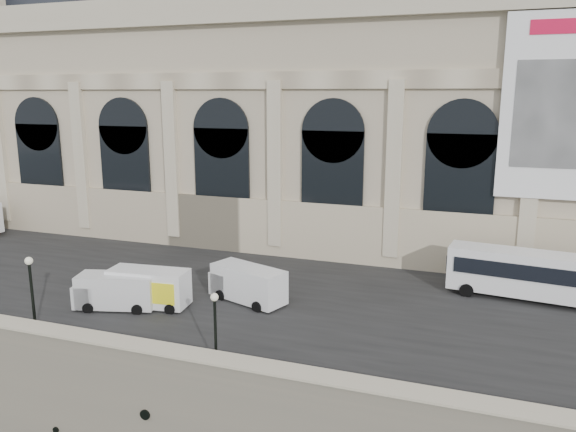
% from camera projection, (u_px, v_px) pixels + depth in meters
% --- Properties ---
extents(quay, '(160.00, 70.00, 6.00)m').
position_uv_depth(quay, '(309.00, 249.00, 62.23)').
color(quay, '#796F5D').
rests_on(quay, ground).
extents(street, '(160.00, 24.00, 0.06)m').
position_uv_depth(street, '(226.00, 282.00, 42.25)').
color(street, '#2D2D2D').
rests_on(street, quay).
extents(parapet, '(160.00, 1.40, 1.21)m').
position_uv_depth(parapet, '(117.00, 350.00, 29.78)').
color(parapet, '#796F5D').
rests_on(parapet, quay).
extents(museum, '(69.00, 18.70, 29.10)m').
position_uv_depth(museum, '(242.00, 96.00, 56.78)').
color(museum, '#C1B094').
rests_on(museum, quay).
extents(bus_right, '(11.82, 3.79, 3.42)m').
position_uv_depth(bus_right, '(537.00, 275.00, 38.06)').
color(bus_right, white).
rests_on(bus_right, quay).
extents(van_b, '(5.61, 3.28, 2.35)m').
position_uv_depth(van_b, '(112.00, 291.00, 36.95)').
color(van_b, silver).
rests_on(van_b, quay).
extents(van_c, '(5.92, 3.82, 2.47)m').
position_uv_depth(van_c, '(245.00, 283.00, 38.32)').
color(van_c, white).
rests_on(van_c, quay).
extents(box_truck, '(6.52, 2.80, 2.56)m').
position_uv_depth(box_truck, '(144.00, 288.00, 37.39)').
color(box_truck, white).
rests_on(box_truck, quay).
extents(lamp_left, '(0.47, 0.47, 4.60)m').
position_uv_depth(lamp_left, '(32.00, 294.00, 33.29)').
color(lamp_left, black).
rests_on(lamp_left, quay).
extents(lamp_right, '(0.41, 0.41, 4.07)m').
position_uv_depth(lamp_right, '(215.00, 331.00, 28.82)').
color(lamp_right, black).
rests_on(lamp_right, quay).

